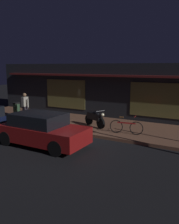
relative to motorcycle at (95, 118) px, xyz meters
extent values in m
plane|color=black|center=(-0.51, -2.44, -0.65)|extent=(60.00, 60.00, 0.00)
cube|color=brown|center=(-0.51, 0.56, -0.57)|extent=(18.00, 4.00, 0.15)
cube|color=black|center=(-0.51, 3.96, 1.15)|extent=(18.00, 2.80, 3.60)
cube|color=brown|center=(-3.71, 2.54, 0.85)|extent=(3.20, 0.04, 2.00)
cube|color=brown|center=(2.69, 2.54, 0.85)|extent=(3.20, 0.04, 2.00)
cube|color=#591919|center=(-0.51, 2.31, 2.20)|extent=(16.20, 0.50, 0.12)
cylinder|color=black|center=(-0.52, 0.26, -0.20)|extent=(0.59, 0.37, 0.60)
cylinder|color=black|center=(0.46, -0.23, -0.20)|extent=(0.59, 0.37, 0.60)
cube|color=black|center=(-0.03, 0.01, 0.08)|extent=(1.11, 0.74, 0.36)
ellipsoid|color=black|center=(0.10, -0.05, 0.28)|extent=(0.50, 0.41, 0.20)
sphere|color=#F9EDB7|center=(0.62, -0.30, 0.28)|extent=(0.18, 0.18, 0.18)
cylinder|color=gray|center=(0.44, -0.21, 0.45)|extent=(0.27, 0.51, 0.03)
torus|color=black|center=(1.51, -0.58, -0.17)|extent=(0.66, 0.13, 0.66)
torus|color=black|center=(2.50, -0.45, -0.17)|extent=(0.66, 0.13, 0.66)
cube|color=#A51E1E|center=(2.01, -0.52, 0.05)|extent=(0.90, 0.16, 0.06)
cube|color=brown|center=(1.76, -0.55, 0.32)|extent=(0.21, 0.11, 0.06)
cylinder|color=#A51E1E|center=(2.43, -0.46, 0.40)|extent=(0.08, 0.42, 0.02)
cube|color=#28232D|center=(-4.59, -0.55, -0.07)|extent=(0.21, 0.29, 0.85)
cube|color=#B2AD9E|center=(-4.59, -0.55, 0.64)|extent=(0.24, 0.39, 0.58)
sphere|color=#8C6647|center=(-4.59, -0.55, 1.06)|extent=(0.22, 0.22, 0.22)
cylinder|color=#B2AD9E|center=(-4.85, -0.54, 0.57)|extent=(0.09, 0.09, 0.52)
cylinder|color=#B2AD9E|center=(-4.33, -0.56, 0.57)|extent=(0.09, 0.09, 0.52)
cylinder|color=#2D4C33|center=(-5.87, -0.03, -0.07)|extent=(0.44, 0.44, 0.85)
cylinder|color=black|center=(-5.87, -0.03, 0.39)|extent=(0.48, 0.48, 0.08)
cylinder|color=black|center=(-3.33, -2.88, -0.33)|extent=(0.65, 0.24, 0.64)
cylinder|color=black|center=(0.60, -2.75, -0.33)|extent=(0.64, 0.22, 0.64)
cylinder|color=black|center=(0.60, -4.31, -0.33)|extent=(0.64, 0.22, 0.64)
cylinder|color=black|center=(-2.10, -2.75, -0.33)|extent=(0.64, 0.22, 0.64)
cylinder|color=black|center=(-2.10, -4.31, -0.33)|extent=(0.64, 0.22, 0.64)
cube|color=maroon|center=(-0.75, -3.53, -0.10)|extent=(4.10, 1.76, 0.68)
cube|color=black|center=(-0.90, -3.53, 0.45)|extent=(2.20, 1.60, 0.64)
camera|label=1|loc=(6.03, -11.37, 2.77)|focal=38.63mm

